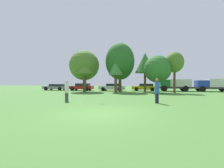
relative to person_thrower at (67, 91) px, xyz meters
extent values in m
plane|color=#477A33|center=(3.92, -4.57, -0.86)|extent=(120.00, 120.00, 0.00)
cylinder|color=#3F3F47|center=(0.00, 0.00, -0.52)|extent=(0.27, 0.27, 0.67)
cylinder|color=silver|center=(0.00, 0.00, 0.22)|extent=(0.32, 0.32, 0.82)
sphere|color=beige|center=(0.00, 0.00, 0.73)|extent=(0.22, 0.22, 0.22)
cylinder|color=#191E33|center=(7.03, -0.12, -0.51)|extent=(0.26, 0.26, 0.71)
cylinder|color=#2659A5|center=(7.03, -0.12, 0.28)|extent=(0.31, 0.31, 0.86)
sphere|color=#8C6647|center=(7.03, -0.12, 0.82)|extent=(0.25, 0.25, 0.25)
cylinder|color=orange|center=(2.79, -0.33, 0.50)|extent=(0.26, 0.26, 0.09)
cylinder|color=#473323|center=(-2.78, 12.66, 0.59)|extent=(0.46, 0.46, 2.90)
sphere|color=#4C7528|center=(-2.78, 12.66, 3.35)|extent=(4.74, 4.74, 4.74)
cylinder|color=brown|center=(-2.21, 11.35, 0.54)|extent=(0.35, 0.35, 2.79)
cone|color=#4C7528|center=(-2.21, 11.35, 3.32)|extent=(2.77, 2.77, 2.77)
cylinder|color=brown|center=(2.47, 11.23, 0.43)|extent=(0.39, 0.39, 2.57)
cone|color=#3D7F33|center=(2.47, 11.23, 2.80)|extent=(2.17, 2.17, 2.17)
cylinder|color=brown|center=(2.89, 13.15, 0.92)|extent=(0.45, 0.45, 3.55)
ellipsoid|color=#286023|center=(2.89, 13.15, 3.93)|extent=(4.51, 4.51, 5.78)
cylinder|color=brown|center=(6.77, 13.68, 0.63)|extent=(0.36, 0.36, 2.98)
cone|color=#33702D|center=(6.77, 13.68, 3.71)|extent=(3.17, 3.17, 3.17)
cylinder|color=brown|center=(8.47, 11.89, 0.32)|extent=(0.52, 0.52, 2.35)
sphere|color=#33702D|center=(8.47, 11.89, 2.57)|extent=(3.92, 3.92, 3.92)
cylinder|color=brown|center=(10.80, 11.91, 0.98)|extent=(0.32, 0.32, 3.67)
ellipsoid|color=#4C7528|center=(10.80, 11.91, 3.51)|extent=(2.54, 2.54, 2.92)
cube|color=slate|center=(-9.80, 16.54, -0.33)|extent=(4.57, 2.01, 0.49)
cube|color=black|center=(-9.46, 16.52, 0.11)|extent=(2.54, 1.71, 0.40)
cylinder|color=black|center=(-11.23, 15.68, -0.53)|extent=(0.68, 0.21, 0.67)
cylinder|color=black|center=(-11.16, 17.51, -0.53)|extent=(0.68, 0.21, 0.67)
cylinder|color=black|center=(-8.44, 15.57, -0.53)|extent=(0.68, 0.21, 0.67)
cylinder|color=black|center=(-8.37, 17.40, -0.53)|extent=(0.68, 0.21, 0.67)
cube|color=red|center=(-4.50, 16.00, -0.29)|extent=(4.39, 1.86, 0.55)
cube|color=black|center=(-4.18, 15.99, 0.22)|extent=(2.43, 1.58, 0.46)
cylinder|color=black|center=(-5.88, 15.21, -0.52)|extent=(0.69, 0.24, 0.68)
cylinder|color=black|center=(-5.81, 16.90, -0.52)|extent=(0.69, 0.24, 0.68)
cylinder|color=black|center=(-3.20, 15.10, -0.52)|extent=(0.69, 0.24, 0.68)
cylinder|color=black|center=(-3.13, 16.79, -0.52)|extent=(0.69, 0.24, 0.68)
cube|color=silver|center=(1.18, 15.99, -0.28)|extent=(4.64, 1.97, 0.60)
cube|color=black|center=(1.52, 15.98, 0.22)|extent=(2.57, 1.68, 0.40)
cylinder|color=black|center=(-0.27, 15.15, -0.53)|extent=(0.67, 0.20, 0.66)
cylinder|color=black|center=(-0.20, 16.94, -0.53)|extent=(0.67, 0.20, 0.66)
cylinder|color=black|center=(2.56, 15.04, -0.53)|extent=(0.67, 0.20, 0.66)
cylinder|color=black|center=(2.63, 16.83, -0.53)|extent=(0.67, 0.20, 0.66)
cube|color=gold|center=(6.79, 16.70, -0.30)|extent=(4.31, 1.91, 0.58)
cube|color=black|center=(7.11, 16.68, 0.20)|extent=(2.39, 1.62, 0.42)
cylinder|color=black|center=(5.44, 15.88, -0.54)|extent=(0.65, 0.23, 0.64)
cylinder|color=black|center=(5.51, 17.62, -0.54)|extent=(0.65, 0.23, 0.64)
cylinder|color=black|center=(8.07, 15.78, -0.54)|extent=(0.65, 0.23, 0.64)
cylinder|color=black|center=(8.14, 17.51, -0.54)|extent=(0.65, 0.23, 0.64)
cube|color=#2D2D33|center=(11.94, 16.86, -0.24)|extent=(5.38, 2.39, 0.30)
cube|color=#196633|center=(10.30, 16.92, 0.50)|extent=(1.78, 2.14, 1.18)
cube|color=beige|center=(12.68, 16.83, 0.53)|extent=(3.37, 2.31, 1.24)
cylinder|color=black|center=(10.05, 15.84, -0.39)|extent=(0.95, 0.28, 0.94)
cylinder|color=black|center=(10.13, 18.02, -0.39)|extent=(0.95, 0.28, 0.94)
cylinder|color=black|center=(13.36, 15.71, -0.39)|extent=(0.95, 0.28, 0.94)
cylinder|color=black|center=(13.44, 17.89, -0.39)|extent=(0.95, 0.28, 0.94)
cube|color=#2D2D33|center=(17.94, 16.52, -0.27)|extent=(5.92, 2.46, 0.30)
cube|color=#1E389E|center=(16.13, 16.59, 0.42)|extent=(1.95, 2.19, 1.08)
cube|color=beige|center=(18.76, 16.49, 0.55)|extent=(3.71, 2.37, 1.33)
cylinder|color=black|center=(15.86, 15.49, -0.42)|extent=(0.89, 0.32, 0.88)
cylinder|color=black|center=(15.95, 17.72, -0.42)|extent=(0.89, 0.32, 0.88)
cylinder|color=black|center=(19.59, 17.57, -0.42)|extent=(0.89, 0.32, 0.88)
camera|label=1|loc=(5.64, -12.37, 0.68)|focal=26.21mm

